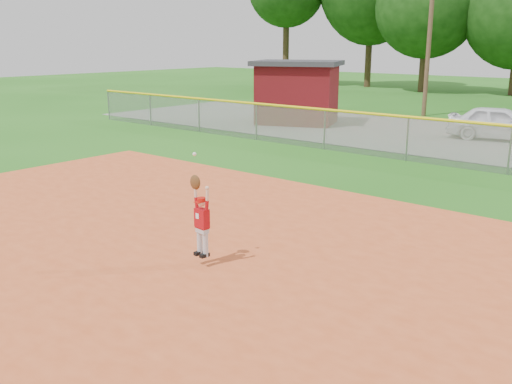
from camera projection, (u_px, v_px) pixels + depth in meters
ground at (331, 274)px, 10.02m from camera, size 120.00×120.00×0.00m
clay_infield at (212, 339)px, 7.79m from camera, size 24.00×16.00×0.04m
car_white_a at (500, 123)px, 23.32m from camera, size 4.30×2.41×1.38m
utility_shed at (297, 92)px, 27.92m from camera, size 4.99×4.50×3.06m
outfield_fence at (510, 146)px, 17.23m from camera, size 40.06×0.10×1.55m
ballplayer at (201, 217)px, 10.09m from camera, size 0.49×0.22×1.87m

